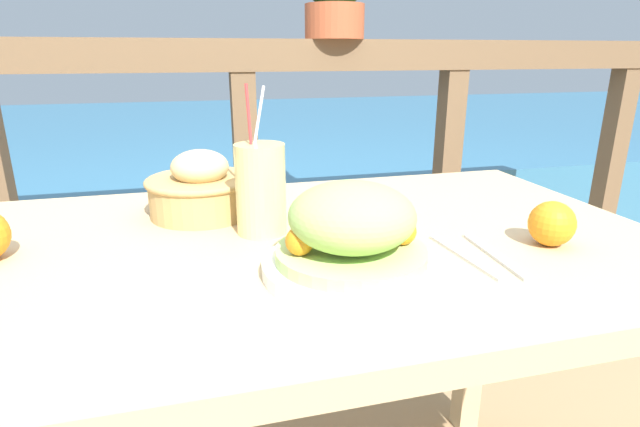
# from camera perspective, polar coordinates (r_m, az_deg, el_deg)

# --- Properties ---
(patio_table) EXTENTS (1.28, 0.76, 0.78)m
(patio_table) POSITION_cam_1_polar(r_m,az_deg,el_deg) (0.89, -2.70, -9.23)
(patio_table) COLOR tan
(patio_table) RESTS_ON ground_plane
(railing_fence) EXTENTS (2.80, 0.08, 1.12)m
(railing_fence) POSITION_cam_1_polar(r_m,az_deg,el_deg) (1.55, -8.47, 5.89)
(railing_fence) COLOR brown
(railing_fence) RESTS_ON ground_plane
(sea_backdrop) EXTENTS (12.00, 4.00, 0.55)m
(sea_backdrop) POSITION_cam_1_polar(r_m,az_deg,el_deg) (4.09, -12.23, 6.18)
(sea_backdrop) COLOR teal
(sea_backdrop) RESTS_ON ground_plane
(salad_plate) EXTENTS (0.26, 0.26, 0.13)m
(salad_plate) POSITION_cam_1_polar(r_m,az_deg,el_deg) (0.70, 3.62, -2.50)
(salad_plate) COLOR white
(salad_plate) RESTS_ON patio_table
(drink_glass) EXTENTS (0.09, 0.09, 0.25)m
(drink_glass) POSITION_cam_1_polar(r_m,az_deg,el_deg) (0.86, -6.79, 2.80)
(drink_glass) COLOR #DBCC7F
(drink_glass) RESTS_ON patio_table
(bread_basket) EXTENTS (0.21, 0.21, 0.13)m
(bread_basket) POSITION_cam_1_polar(r_m,az_deg,el_deg) (0.99, -13.40, 2.77)
(bread_basket) COLOR tan
(bread_basket) RESTS_ON patio_table
(fork) EXTENTS (0.03, 0.18, 0.00)m
(fork) POSITION_cam_1_polar(r_m,az_deg,el_deg) (0.81, 16.25, -4.69)
(fork) COLOR silver
(fork) RESTS_ON patio_table
(knife) EXTENTS (0.03, 0.18, 0.00)m
(knife) POSITION_cam_1_polar(r_m,az_deg,el_deg) (0.82, 19.38, -4.50)
(knife) COLOR silver
(knife) RESTS_ON patio_table
(orange_near_glass) EXTENTS (0.07, 0.07, 0.07)m
(orange_near_glass) POSITION_cam_1_polar(r_m,az_deg,el_deg) (0.90, 24.97, -1.06)
(orange_near_glass) COLOR orange
(orange_near_glass) RESTS_ON patio_table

